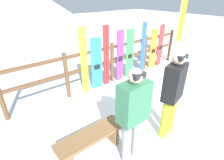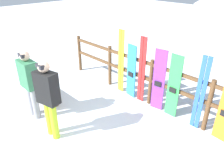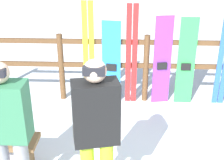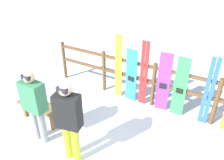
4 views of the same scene
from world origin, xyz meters
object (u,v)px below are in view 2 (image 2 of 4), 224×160
(person_plaid_green, at_px, (29,81))
(ski_pair_yellow, at_px, (121,62))
(ski_pair_blue, at_px, (200,94))
(bench, at_px, (43,90))
(person_black, at_px, (48,95))
(ski_pair_red, at_px, (142,70))
(snowboard_green, at_px, (174,87))
(snowboard_blue, at_px, (131,72))
(snowboard_purple, at_px, (159,81))

(person_plaid_green, height_order, ski_pair_yellow, ski_pair_yellow)
(ski_pair_blue, bearing_deg, bench, -150.54)
(person_black, bearing_deg, ski_pair_red, 80.96)
(bench, xyz_separation_m, person_plaid_green, (0.47, -0.47, 0.61))
(snowboard_green, height_order, ski_pair_blue, ski_pair_blue)
(snowboard_blue, height_order, snowboard_green, snowboard_green)
(bench, relative_size, person_plaid_green, 0.74)
(person_plaid_green, distance_m, snowboard_green, 3.22)
(person_plaid_green, xyz_separation_m, snowboard_purple, (1.81, 2.33, -0.16))
(person_black, relative_size, snowboard_purple, 1.09)
(person_black, height_order, snowboard_blue, person_black)
(snowboard_purple, bearing_deg, ski_pair_yellow, 179.85)
(person_black, xyz_separation_m, ski_pair_red, (0.38, 2.39, -0.11))
(bench, bearing_deg, ski_pair_yellow, 60.98)
(person_black, relative_size, snowboard_green, 1.10)
(ski_pair_yellow, height_order, ski_pair_blue, ski_pair_yellow)
(person_plaid_green, relative_size, ski_pair_blue, 0.97)
(person_black, height_order, ski_pair_yellow, ski_pair_yellow)
(bench, height_order, ski_pair_red, ski_pair_red)
(snowboard_green, bearing_deg, person_plaid_green, -133.52)
(snowboard_green, bearing_deg, ski_pair_blue, 0.31)
(snowboard_green, bearing_deg, bench, -145.26)
(person_black, xyz_separation_m, ski_pair_yellow, (-0.34, 2.39, -0.09))
(ski_pair_red, distance_m, snowboard_green, 0.93)
(ski_pair_red, xyz_separation_m, ski_pair_blue, (1.54, 0.00, -0.03))
(snowboard_blue, bearing_deg, person_black, -90.93)
(bench, bearing_deg, snowboard_green, 34.74)
(person_black, height_order, ski_pair_blue, person_black)
(person_black, bearing_deg, person_plaid_green, 176.75)
(ski_pair_yellow, distance_m, ski_pair_red, 0.72)
(person_plaid_green, bearing_deg, snowboard_purple, 52.14)
(ski_pair_yellow, relative_size, ski_pair_red, 1.02)
(ski_pair_yellow, height_order, snowboard_green, ski_pair_yellow)
(bench, distance_m, ski_pair_blue, 3.82)
(ski_pair_red, bearing_deg, person_plaid_green, -118.95)
(ski_pair_blue, bearing_deg, ski_pair_red, 180.00)
(snowboard_blue, height_order, ski_pair_red, ski_pair_red)
(snowboard_purple, bearing_deg, person_black, -110.69)
(snowboard_blue, bearing_deg, ski_pair_yellow, 179.48)
(snowboard_green, bearing_deg, person_black, -118.65)
(bench, xyz_separation_m, snowboard_green, (2.68, 1.86, 0.45))
(snowboard_purple, relative_size, snowboard_green, 1.01)
(person_black, xyz_separation_m, snowboard_blue, (0.04, 2.38, -0.25))
(person_black, xyz_separation_m, ski_pair_blue, (1.92, 2.39, -0.14))
(snowboard_blue, relative_size, snowboard_green, 0.95)
(bench, bearing_deg, snowboard_blue, 52.69)
(snowboard_purple, distance_m, ski_pair_blue, 1.02)
(bench, height_order, snowboard_blue, snowboard_blue)
(person_black, distance_m, person_plaid_green, 0.92)
(ski_pair_yellow, bearing_deg, ski_pair_blue, 0.00)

